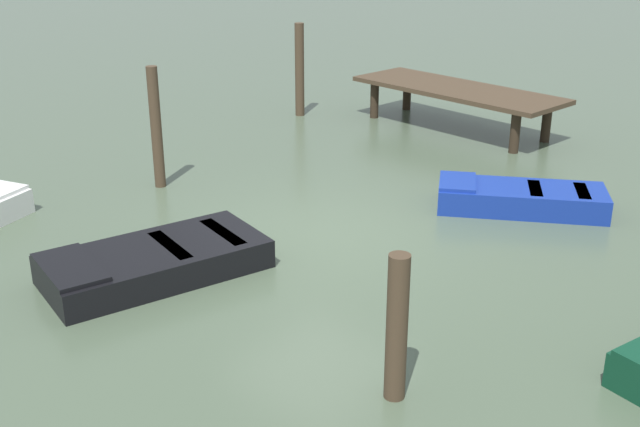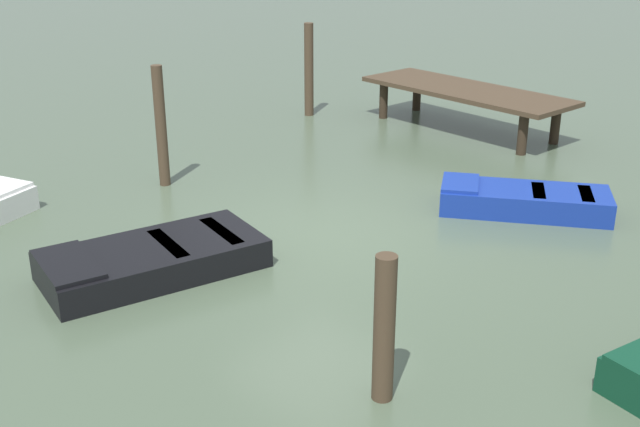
{
  "view_description": "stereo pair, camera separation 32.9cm",
  "coord_description": "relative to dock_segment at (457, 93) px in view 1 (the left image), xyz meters",
  "views": [
    {
      "loc": [
        7.42,
        -8.09,
        4.7
      ],
      "look_at": [
        0.0,
        0.0,
        0.35
      ],
      "focal_mm": 43.62,
      "sensor_mm": 36.0,
      "label": 1
    },
    {
      "loc": [
        7.66,
        -7.87,
        4.7
      ],
      "look_at": [
        0.0,
        0.0,
        0.35
      ],
      "focal_mm": 43.62,
      "sensor_mm": 36.0,
      "label": 2
    }
  ],
  "objects": [
    {
      "name": "ground_plane",
      "position": [
        1.87,
        -6.57,
        -0.83
      ],
      "size": [
        80.0,
        80.0,
        0.0
      ],
      "primitive_type": "plane",
      "color": "#475642"
    },
    {
      "name": "dock_segment",
      "position": [
        0.0,
        0.0,
        0.0
      ],
      "size": [
        4.99,
        2.04,
        0.95
      ],
      "rotation": [
        0.0,
        0.0,
        -0.08
      ],
      "color": "#423323",
      "rests_on": "ground_plane"
    },
    {
      "name": "rowboat_black",
      "position": [
        1.17,
        -9.14,
        -0.62
      ],
      "size": [
        2.04,
        3.19,
        0.46
      ],
      "rotation": [
        0.0,
        0.0,
        4.48
      ],
      "color": "black",
      "rests_on": "ground_plane"
    },
    {
      "name": "rowboat_blue",
      "position": [
        3.6,
        -3.55,
        -0.62
      ],
      "size": [
        2.84,
        2.33,
        0.46
      ],
      "rotation": [
        0.0,
        0.0,
        3.71
      ],
      "color": "navy",
      "rests_on": "ground_plane"
    },
    {
      "name": "mooring_piling_center",
      "position": [
        5.3,
        -9.17,
        -0.03
      ],
      "size": [
        0.22,
        0.22,
        1.6
      ],
      "primitive_type": "cylinder",
      "color": "#423323",
      "rests_on": "ground_plane"
    },
    {
      "name": "mooring_piling_near_right",
      "position": [
        -1.75,
        -6.87,
        0.25
      ],
      "size": [
        0.19,
        0.19,
        2.17
      ],
      "primitive_type": "cylinder",
      "color": "#423323",
      "rests_on": "ground_plane"
    },
    {
      "name": "mooring_piling_mid_left",
      "position": [
        -3.45,
        -1.47,
        0.26
      ],
      "size": [
        0.22,
        0.22,
        2.19
      ],
      "primitive_type": "cylinder",
      "color": "#423323",
      "rests_on": "ground_plane"
    }
  ]
}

